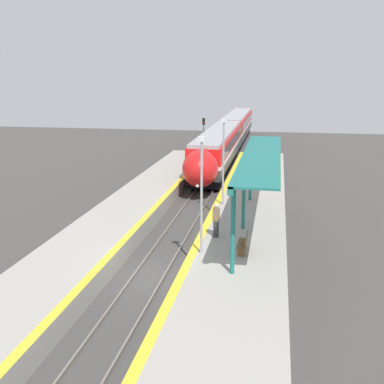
{
  "coord_description": "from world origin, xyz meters",
  "views": [
    {
      "loc": [
        5.72,
        -20.55,
        9.38
      ],
      "look_at": [
        0.6,
        8.09,
        2.21
      ],
      "focal_mm": 45.0,
      "sensor_mm": 36.0,
      "label": 1
    }
  ],
  "objects_px": {
    "railway_signal": "(204,135)",
    "lamppost_mid": "(223,157)",
    "platform_bench": "(244,243)",
    "lamppost_near": "(202,188)",
    "person_waiting": "(216,219)",
    "train": "(229,136)"
  },
  "relations": [
    {
      "from": "platform_bench",
      "to": "lamppost_mid",
      "type": "xyz_separation_m",
      "value": [
        -2.01,
        8.47,
        2.73
      ]
    },
    {
      "from": "platform_bench",
      "to": "railway_signal",
      "type": "height_order",
      "value": "railway_signal"
    },
    {
      "from": "lamppost_near",
      "to": "lamppost_mid",
      "type": "relative_size",
      "value": 1.0
    },
    {
      "from": "lamppost_mid",
      "to": "train",
      "type": "bearing_deg",
      "value": 95.11
    },
    {
      "from": "train",
      "to": "platform_bench",
      "type": "relative_size",
      "value": 28.96
    },
    {
      "from": "railway_signal",
      "to": "lamppost_near",
      "type": "height_order",
      "value": "lamppost_near"
    },
    {
      "from": "person_waiting",
      "to": "lamppost_near",
      "type": "relative_size",
      "value": 0.33
    },
    {
      "from": "lamppost_near",
      "to": "lamppost_mid",
      "type": "distance_m",
      "value": 8.96
    },
    {
      "from": "platform_bench",
      "to": "lamppost_mid",
      "type": "relative_size",
      "value": 0.28
    },
    {
      "from": "person_waiting",
      "to": "railway_signal",
      "type": "distance_m",
      "value": 28.19
    },
    {
      "from": "railway_signal",
      "to": "lamppost_mid",
      "type": "relative_size",
      "value": 0.84
    },
    {
      "from": "train",
      "to": "platform_bench",
      "type": "distance_m",
      "value": 34.76
    },
    {
      "from": "train",
      "to": "person_waiting",
      "type": "relative_size",
      "value": 24.71
    },
    {
      "from": "person_waiting",
      "to": "lamppost_near",
      "type": "xyz_separation_m",
      "value": [
        -0.39,
        -2.47,
        2.24
      ]
    },
    {
      "from": "train",
      "to": "lamppost_near",
      "type": "xyz_separation_m",
      "value": [
        2.33,
        -34.97,
        1.93
      ]
    },
    {
      "from": "platform_bench",
      "to": "lamppost_near",
      "type": "relative_size",
      "value": 0.28
    },
    {
      "from": "person_waiting",
      "to": "lamppost_mid",
      "type": "bearing_deg",
      "value": 93.47
    },
    {
      "from": "person_waiting",
      "to": "railway_signal",
      "type": "bearing_deg",
      "value": 100.14
    },
    {
      "from": "platform_bench",
      "to": "person_waiting",
      "type": "height_order",
      "value": "person_waiting"
    },
    {
      "from": "train",
      "to": "person_waiting",
      "type": "xyz_separation_m",
      "value": [
        2.72,
        -32.5,
        -0.32
      ]
    },
    {
      "from": "lamppost_near",
      "to": "lamppost_mid",
      "type": "bearing_deg",
      "value": 90.0
    },
    {
      "from": "platform_bench",
      "to": "railway_signal",
      "type": "xyz_separation_m",
      "value": [
        -6.58,
        29.71,
        1.41
      ]
    }
  ]
}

